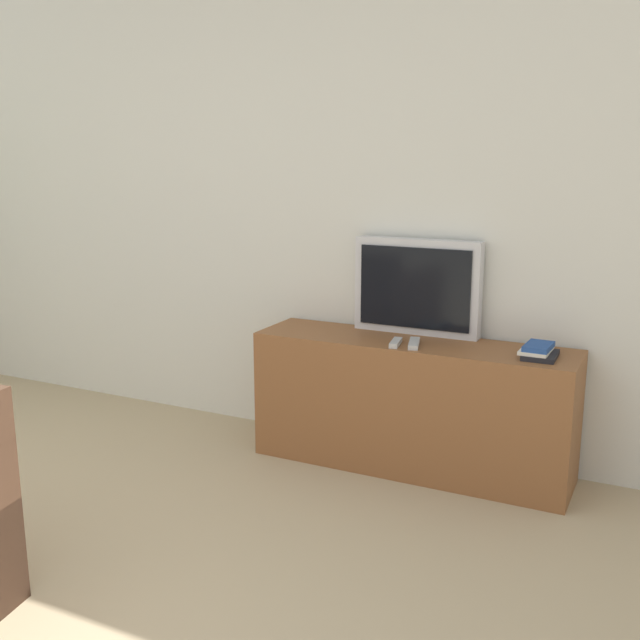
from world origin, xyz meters
TOP-DOWN VIEW (x-y plane):
  - wall_back at (0.00, 3.03)m, footprint 9.00×0.06m
  - tv_stand at (0.82, 2.77)m, footprint 1.65×0.42m
  - television at (0.77, 2.94)m, footprint 0.68×0.09m
  - book_stack at (1.45, 2.74)m, footprint 0.17×0.21m
  - remote_on_stand at (0.85, 2.68)m, footprint 0.10×0.19m
  - remote_secondary at (0.76, 2.66)m, footprint 0.07×0.16m

SIDE VIEW (x-z plane):
  - tv_stand at x=0.82m, z-range 0.00..0.68m
  - remote_on_stand at x=0.85m, z-range 0.68..0.71m
  - remote_secondary at x=0.76m, z-range 0.68..0.71m
  - book_stack at x=1.45m, z-range 0.68..0.75m
  - television at x=0.77m, z-range 0.68..1.19m
  - wall_back at x=0.00m, z-range 0.00..2.60m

